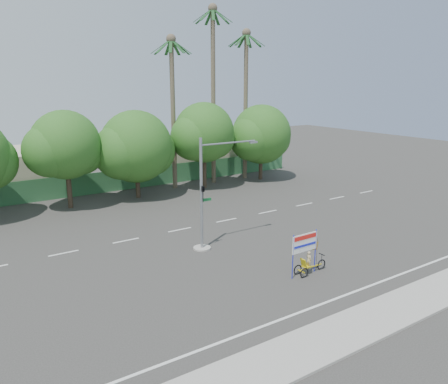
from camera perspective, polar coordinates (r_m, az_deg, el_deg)
ground at (r=26.05m, az=6.46°, el=-8.98°), size 120.00×120.00×0.00m
sidewalk_near at (r=21.42m, az=19.78°, el=-15.03°), size 50.00×2.40×0.12m
fence at (r=43.69m, az=-11.71°, el=1.75°), size 38.00×0.08×2.00m
building_left at (r=45.40m, az=-25.74°, el=2.38°), size 12.00×8.00×4.00m
building_right at (r=50.84m, az=-5.24°, el=4.64°), size 14.00×8.00×3.60m
tree_left at (r=37.63m, az=-20.06°, el=5.49°), size 6.66×5.60×8.07m
tree_center at (r=39.49m, az=-11.50°, el=5.57°), size 7.62×6.40×7.85m
tree_right at (r=42.44m, az=-2.68°, el=7.47°), size 6.90×5.80×8.36m
tree_far_right at (r=46.43m, az=4.84°, el=7.29°), size 7.38×6.20×7.94m
palm_tall at (r=44.49m, az=-1.43°, el=14.54°), size 3.73×3.79×17.45m
palm_mid at (r=46.73m, az=2.86°, el=13.21°), size 3.73×3.79×15.45m
palm_short at (r=42.31m, az=-6.73°, el=12.30°), size 3.73×3.79×14.45m
traffic_signal at (r=26.95m, az=-2.39°, el=-1.51°), size 4.72×1.10×7.00m
trike_billboard at (r=24.32m, az=10.83°, el=-8.31°), size 2.55×0.58×2.50m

